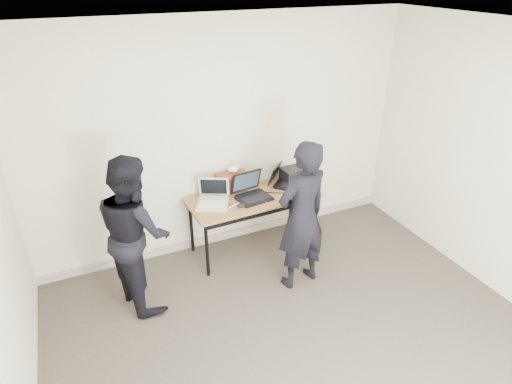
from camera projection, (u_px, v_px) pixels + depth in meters
room at (335, 241)px, 3.07m from camera, size 4.60×4.60×2.80m
desk at (253, 201)px, 5.00m from camera, size 1.52×0.70×0.72m
laptop_beige at (213, 200)px, 4.80m from camera, size 0.46×0.45×0.28m
laptop_center at (251, 192)px, 4.94m from camera, size 0.42×0.41×0.29m
laptop_right at (282, 180)px, 5.24m from camera, size 0.45×0.45×0.24m
leather_satchel at (231, 182)px, 5.03m from camera, size 0.36×0.19×0.25m
tissue at (233, 169)px, 4.97m from camera, size 0.14×0.12×0.08m
equipment_box at (293, 174)px, 5.32m from camera, size 0.29×0.25×0.16m
power_brick at (241, 206)px, 4.75m from camera, size 0.08×0.06×0.03m
cables at (256, 198)px, 4.95m from camera, size 1.15×0.36×0.01m
person_typist at (302, 217)px, 4.37m from camera, size 0.66×0.50×1.65m
person_observer at (135, 232)px, 4.15m from camera, size 0.78×0.91×1.61m
baseboard at (229, 234)px, 5.48m from camera, size 4.50×0.03×0.10m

